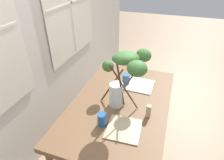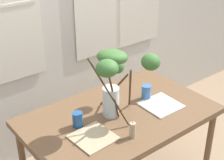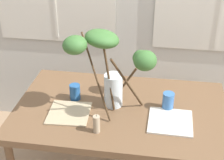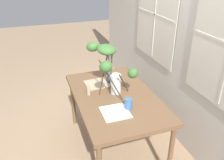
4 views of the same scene
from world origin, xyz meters
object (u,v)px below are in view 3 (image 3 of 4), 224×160
at_px(dining_table, 121,116).
at_px(drinking_glass_blue_right, 168,101).
at_px(drinking_glass_blue_left, 75,92).
at_px(plate_square_left, 69,113).
at_px(plate_square_right, 170,122).
at_px(pillar_candle, 96,124).
at_px(vase_with_branches, 112,63).

relative_size(dining_table, drinking_glass_blue_right, 11.87).
height_order(drinking_glass_blue_left, plate_square_left, drinking_glass_blue_left).
height_order(plate_square_right, pillar_candle, pillar_candle).
xyz_separation_m(vase_with_branches, pillar_candle, (-0.06, -0.24, -0.30)).
xyz_separation_m(drinking_glass_blue_left, pillar_candle, (0.22, -0.34, 0.00)).
bearing_deg(plate_square_right, pillar_candle, -159.67).
distance_m(plate_square_left, plate_square_right, 0.67).
height_order(dining_table, plate_square_left, plate_square_left).
height_order(dining_table, drinking_glass_blue_right, drinking_glass_blue_right).
bearing_deg(pillar_candle, drinking_glass_blue_left, 123.03).
xyz_separation_m(vase_with_branches, plate_square_left, (-0.28, -0.08, -0.35)).
bearing_deg(plate_square_left, drinking_glass_blue_left, 91.28).
relative_size(dining_table, pillar_candle, 11.34).
bearing_deg(plate_square_left, drinking_glass_blue_right, 13.95).
xyz_separation_m(dining_table, plate_square_left, (-0.33, -0.12, 0.07)).
distance_m(dining_table, drinking_glass_blue_right, 0.34).
bearing_deg(plate_square_left, vase_with_branches, 17.02).
bearing_deg(drinking_glass_blue_right, vase_with_branches, -168.41).
bearing_deg(plate_square_right, plate_square_left, -179.27).
relative_size(drinking_glass_blue_right, plate_square_right, 0.44).
bearing_deg(plate_square_left, plate_square_right, 0.73).
relative_size(plate_square_left, pillar_candle, 2.12).
bearing_deg(plate_square_left, dining_table, 20.11).
bearing_deg(drinking_glass_blue_right, plate_square_left, -166.05).
xyz_separation_m(dining_table, drinking_glass_blue_right, (0.31, 0.04, 0.13)).
distance_m(drinking_glass_blue_right, pillar_candle, 0.53).
bearing_deg(pillar_candle, vase_with_branches, 76.43).
height_order(drinking_glass_blue_left, plate_square_right, drinking_glass_blue_left).
bearing_deg(plate_square_right, vase_with_branches, 168.94).
bearing_deg(dining_table, pillar_candle, -112.38).
height_order(vase_with_branches, drinking_glass_blue_right, vase_with_branches).
relative_size(drinking_glass_blue_left, plate_square_right, 0.40).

